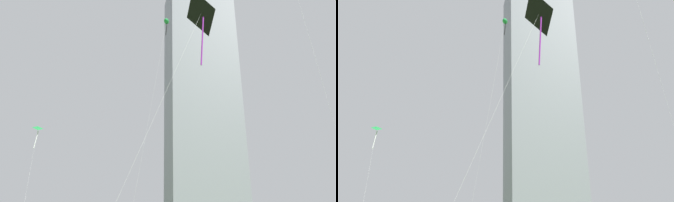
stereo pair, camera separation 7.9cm
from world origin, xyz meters
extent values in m
cylinder|color=silver|center=(13.72, 8.22, 15.49)|extent=(2.30, 1.22, 30.98)
cylinder|color=silver|center=(-3.39, 5.74, 8.53)|extent=(6.82, 0.68, 17.07)
pyramid|color=black|center=(0.03, 5.42, 17.10)|extent=(2.52, 2.44, 1.49)
cylinder|color=purple|center=(0.01, 5.40, 14.93)|extent=(0.30, 0.31, 3.67)
cylinder|color=silver|center=(-7.98, 31.31, 8.57)|extent=(0.65, 6.15, 17.15)
pyramid|color=green|center=(-7.66, 34.35, 17.18)|extent=(1.03, 1.16, 0.80)
cylinder|color=white|center=(-7.66, 34.37, 15.62)|extent=(0.36, 0.54, 2.43)
cylinder|color=silver|center=(5.14, 28.98, 17.06)|extent=(4.76, 1.69, 34.13)
ellipsoid|color=green|center=(7.51, 28.15, 34.12)|extent=(2.01, 2.79, 1.87)
cylinder|color=black|center=(7.51, 28.15, 32.78)|extent=(0.27, 0.18, 2.10)
cube|color=gray|center=(52.05, 96.05, 54.03)|extent=(29.67, 25.69, 108.07)
camera|label=1|loc=(-10.16, -11.75, 1.74)|focal=38.31mm
camera|label=2|loc=(-10.09, -11.78, 1.74)|focal=38.31mm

